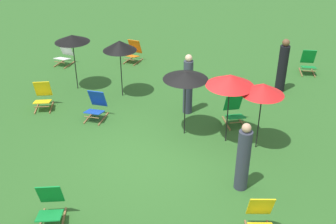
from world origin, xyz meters
The scene contains 17 objects.
ground_plane centered at (0.00, 0.00, 0.00)m, with size 40.00×40.00×0.00m, color #2D6026.
deckchair_0 centered at (4.40, 5.75, 0.37)m, with size 0.49×0.77×0.83m.
deckchair_2 centered at (1.80, 1.77, 0.37)m, with size 0.68×0.87×0.83m.
deckchair_3 centered at (-2.02, 5.88, 0.37)m, with size 0.67×0.86×0.83m.
deckchair_4 centered at (-2.13, 1.47, 0.37)m, with size 0.55×0.81×0.83m.
deckchair_5 centered at (2.33, -2.46, 0.37)m, with size 0.58×0.82×0.83m.
deckchair_6 centered at (-1.78, -2.71, 0.37)m, with size 0.63×0.85×0.83m.
deckchair_8 centered at (-3.90, 1.84, 0.37)m, with size 0.64×0.85×0.83m.
deckchair_9 centered at (-4.52, 5.24, 0.37)m, with size 0.62×0.84×0.83m.
umbrella_0 centered at (1.60, 0.76, 1.76)m, with size 1.21×1.21×1.91m.
umbrella_1 centered at (0.48, 0.98, 1.72)m, with size 1.16×1.16×1.83m.
umbrella_2 centered at (2.39, 0.58, 1.67)m, with size 1.05×1.05×1.81m.
umbrella_3 centered at (-3.34, 3.26, 1.73)m, with size 1.10×1.10×1.85m.
umbrella_4 centered at (-1.74, 2.97, 1.68)m, with size 1.04×1.04×1.84m.
person_0 centered at (1.98, -1.11, 0.78)m, with size 0.32×0.32×1.65m.
person_1 centered at (3.28, 4.06, 0.84)m, with size 0.38×0.38×1.77m.
person_2 centered at (0.44, 2.17, 0.87)m, with size 0.38×0.38×1.82m.
Camera 1 is at (1.42, -8.48, 5.94)m, focal length 43.83 mm.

